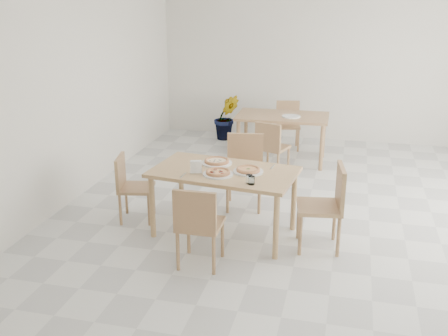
% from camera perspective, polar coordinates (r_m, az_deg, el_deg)
% --- Properties ---
extents(main_table, '(1.64, 1.06, 0.75)m').
position_cam_1_polar(main_table, '(5.72, 0.00, -1.00)').
color(main_table, tan).
rests_on(main_table, ground).
extents(chair_south, '(0.42, 0.42, 0.85)m').
position_cam_1_polar(chair_south, '(5.08, -2.85, -5.86)').
color(chair_south, tan).
rests_on(chair_south, ground).
extents(chair_north, '(0.52, 0.52, 0.91)m').
position_cam_1_polar(chair_north, '(6.55, 2.26, 0.29)').
color(chair_north, tan).
rests_on(chair_north, ground).
extents(chair_west, '(0.46, 0.46, 0.79)m').
position_cam_1_polar(chair_west, '(6.24, -10.22, -1.64)').
color(chair_west, tan).
rests_on(chair_west, ground).
extents(chair_east, '(0.52, 0.52, 0.92)m').
position_cam_1_polar(chair_east, '(5.55, 11.24, -3.58)').
color(chair_east, tan).
rests_on(chair_east, ground).
extents(plate_margherita, '(0.33, 0.33, 0.02)m').
position_cam_1_polar(plate_margherita, '(5.64, 2.65, -0.38)').
color(plate_margherita, white).
rests_on(plate_margherita, main_table).
extents(plate_mushroom, '(0.34, 0.34, 0.02)m').
position_cam_1_polar(plate_mushroom, '(5.91, -0.80, 0.56)').
color(plate_mushroom, white).
rests_on(plate_mushroom, main_table).
extents(plate_pepperoni, '(0.32, 0.32, 0.02)m').
position_cam_1_polar(plate_pepperoni, '(5.55, -0.65, -0.67)').
color(plate_pepperoni, white).
rests_on(plate_pepperoni, main_table).
extents(pizza_margherita, '(0.28, 0.28, 0.03)m').
position_cam_1_polar(pizza_margherita, '(5.63, 2.65, -0.17)').
color(pizza_margherita, tan).
rests_on(pizza_margherita, plate_margherita).
extents(pizza_mushroom, '(0.30, 0.30, 0.03)m').
position_cam_1_polar(pizza_mushroom, '(5.90, -0.80, 0.77)').
color(pizza_mushroom, tan).
rests_on(pizza_mushroom, plate_mushroom).
extents(pizza_pepperoni, '(0.29, 0.29, 0.03)m').
position_cam_1_polar(pizza_pepperoni, '(5.54, -0.65, -0.45)').
color(pizza_pepperoni, tan).
rests_on(pizza_pepperoni, plate_pepperoni).
extents(tumbler_a, '(0.07, 0.07, 0.09)m').
position_cam_1_polar(tumbler_a, '(5.31, 2.75, -1.20)').
color(tumbler_a, white).
rests_on(tumbler_a, main_table).
extents(tumbler_b, '(0.07, 0.07, 0.09)m').
position_cam_1_polar(tumbler_b, '(5.28, 3.02, -1.36)').
color(tumbler_b, white).
rests_on(tumbler_b, main_table).
extents(napkin_holder, '(0.14, 0.10, 0.14)m').
position_cam_1_polar(napkin_holder, '(5.58, -3.06, 0.06)').
color(napkin_holder, silver).
rests_on(napkin_holder, main_table).
extents(fork_a, '(0.04, 0.18, 0.01)m').
position_cam_1_polar(fork_a, '(5.82, 5.33, 0.13)').
color(fork_a, silver).
rests_on(fork_a, main_table).
extents(fork_b, '(0.02, 0.17, 0.01)m').
position_cam_1_polar(fork_b, '(5.55, -4.48, -0.82)').
color(fork_b, silver).
rests_on(fork_b, main_table).
extents(second_table, '(1.43, 0.84, 0.75)m').
position_cam_1_polar(second_table, '(8.28, 6.37, 5.14)').
color(second_table, tan).
rests_on(second_table, ground).
extents(chair_back_s, '(0.51, 0.51, 0.81)m').
position_cam_1_polar(chair_back_s, '(7.64, 5.12, 2.53)').
color(chair_back_s, tan).
rests_on(chair_back_s, ground).
extents(chair_back_n, '(0.47, 0.47, 0.80)m').
position_cam_1_polar(chair_back_n, '(9.07, 6.96, 5.06)').
color(chair_back_n, tan).
rests_on(chair_back_n, ground).
extents(plate_empty, '(0.28, 0.28, 0.02)m').
position_cam_1_polar(plate_empty, '(8.15, 7.32, 5.59)').
color(plate_empty, white).
rests_on(plate_empty, second_table).
extents(potted_plant, '(0.56, 0.52, 0.83)m').
position_cam_1_polar(potted_plant, '(9.53, 0.27, 5.56)').
color(potted_plant, '#1C5F1E').
rests_on(potted_plant, ground).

